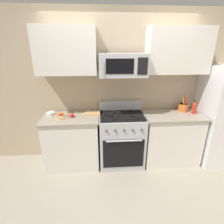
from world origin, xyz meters
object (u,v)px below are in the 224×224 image
microwave (123,65)px  cutting_board (93,113)px  range_oven (121,139)px  apple_loose (72,115)px  prep_bowl (51,113)px  utensil_crock (183,107)px  bottle_hot_sauce (194,108)px  fruit_basket (61,115)px

microwave → cutting_board: bearing=164.8°
range_oven → microwave: microwave is taller
range_oven → microwave: (-0.00, 0.03, 1.27)m
apple_loose → cutting_board: 0.38m
apple_loose → prep_bowl: size_ratio=0.55×
utensil_crock → bottle_hot_sauce: 0.19m
utensil_crock → apple_loose: size_ratio=3.95×
utensil_crock → bottle_hot_sauce: utensil_crock is taller
microwave → fruit_basket: 1.28m
range_oven → microwave: size_ratio=1.49×
cutting_board → prep_bowl: size_ratio=2.31×
microwave → prep_bowl: 1.46m
microwave → apple_loose: microwave is taller
microwave → bottle_hot_sauce: microwave is taller
fruit_basket → apple_loose: size_ratio=2.67×
microwave → apple_loose: bearing=-178.2°
cutting_board → utensil_crock: bearing=0.1°
range_oven → apple_loose: (-0.83, 0.00, 0.47)m
cutting_board → prep_bowl: prep_bowl is taller
apple_loose → cutting_board: bearing=24.7°
apple_loose → bottle_hot_sauce: 2.10m
microwave → fruit_basket: bearing=-177.5°
microwave → cutting_board: size_ratio=2.31×
cutting_board → prep_bowl: 0.72m
range_oven → fruit_basket: size_ratio=5.46×
bottle_hot_sauce → utensil_crock: bearing=132.9°
range_oven → bottle_hot_sauce: bottle_hot_sauce is taller
bottle_hot_sauce → prep_bowl: 2.48m
apple_loose → utensil_crock: bearing=4.7°
cutting_board → microwave: bearing=-15.2°
apple_loose → cutting_board: size_ratio=0.24×
microwave → fruit_basket: microwave is taller
prep_bowl → utensil_crock: bearing=0.6°
bottle_hot_sauce → prep_bowl: bearing=177.4°
microwave → cutting_board: 0.96m
cutting_board → prep_bowl: bearing=-178.3°
microwave → bottle_hot_sauce: size_ratio=3.10×
prep_bowl → apple_loose: bearing=-19.7°
microwave → utensil_crock: bearing=6.8°
cutting_board → prep_bowl: (-0.72, -0.02, 0.02)m
range_oven → utensil_crock: (1.14, 0.16, 0.51)m
utensil_crock → prep_bowl: utensil_crock is taller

